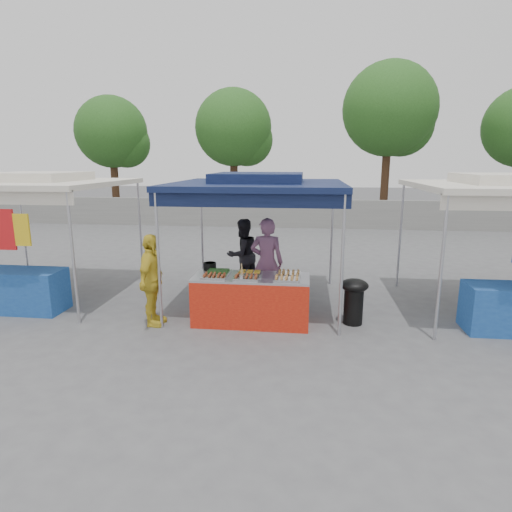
# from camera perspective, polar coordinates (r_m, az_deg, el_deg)

# --- Properties ---
(ground_plane) EXTENTS (80.00, 80.00, 0.00)m
(ground_plane) POSITION_cam_1_polar(r_m,az_deg,el_deg) (7.74, -0.53, -8.58)
(ground_plane) COLOR #565658
(back_wall) EXTENTS (40.00, 0.25, 1.20)m
(back_wall) POSITION_cam_1_polar(r_m,az_deg,el_deg) (18.32, 3.85, 5.68)
(back_wall) COLOR gray
(back_wall) RESTS_ON ground_plane
(main_canopy) EXTENTS (3.20, 3.20, 2.57)m
(main_canopy) POSITION_cam_1_polar(r_m,az_deg,el_deg) (8.19, 0.31, 9.61)
(main_canopy) COLOR #B3B3BA
(main_canopy) RESTS_ON ground_plane
(neighbor_stall_left) EXTENTS (3.20, 3.20, 2.57)m
(neighbor_stall_left) POSITION_cam_1_polar(r_m,az_deg,el_deg) (9.52, -28.08, 3.90)
(neighbor_stall_left) COLOR #B3B3BA
(neighbor_stall_left) RESTS_ON ground_plane
(tree_0) EXTENTS (3.47, 3.40, 5.85)m
(tree_0) POSITION_cam_1_polar(r_m,az_deg,el_deg) (22.50, -18.28, 15.05)
(tree_0) COLOR #3E2717
(tree_0) RESTS_ON ground_plane
(tree_1) EXTENTS (3.57, 3.52, 6.04)m
(tree_1) POSITION_cam_1_polar(r_m,az_deg,el_deg) (20.60, -2.58, 16.31)
(tree_1) COLOR #3E2717
(tree_1) RESTS_ON ground_plane
(tree_2) EXTENTS (4.12, 4.12, 7.09)m
(tree_2) POSITION_cam_1_polar(r_m,az_deg,el_deg) (20.90, 17.73, 17.67)
(tree_2) COLOR #3E2717
(tree_2) RESTS_ON ground_plane
(vendor_table) EXTENTS (2.00, 0.80, 0.85)m
(vendor_table) POSITION_cam_1_polar(r_m,az_deg,el_deg) (7.50, -0.63, -5.82)
(vendor_table) COLOR red
(vendor_table) RESTS_ON ground_plane
(food_tray_fl) EXTENTS (0.42, 0.30, 0.07)m
(food_tray_fl) POSITION_cam_1_polar(r_m,az_deg,el_deg) (7.25, -5.59, -2.76)
(food_tray_fl) COLOR silver
(food_tray_fl) RESTS_ON vendor_table
(food_tray_fm) EXTENTS (0.42, 0.30, 0.07)m
(food_tray_fm) POSITION_cam_1_polar(r_m,az_deg,el_deg) (7.15, -1.28, -2.92)
(food_tray_fm) COLOR silver
(food_tray_fm) RESTS_ON vendor_table
(food_tray_fr) EXTENTS (0.42, 0.30, 0.07)m
(food_tray_fr) POSITION_cam_1_polar(r_m,az_deg,el_deg) (7.09, 4.10, -3.08)
(food_tray_fr) COLOR silver
(food_tray_fr) RESTS_ON vendor_table
(food_tray_bl) EXTENTS (0.42, 0.30, 0.07)m
(food_tray_bl) POSITION_cam_1_polar(r_m,az_deg,el_deg) (7.54, -5.05, -2.15)
(food_tray_bl) COLOR silver
(food_tray_bl) RESTS_ON vendor_table
(food_tray_bm) EXTENTS (0.42, 0.30, 0.07)m
(food_tray_bm) POSITION_cam_1_polar(r_m,az_deg,el_deg) (7.47, -0.83, -2.23)
(food_tray_bm) COLOR silver
(food_tray_bm) RESTS_ON vendor_table
(food_tray_br) EXTENTS (0.42, 0.30, 0.07)m
(food_tray_br) POSITION_cam_1_polar(r_m,az_deg,el_deg) (7.42, 4.34, -2.36)
(food_tray_br) COLOR silver
(food_tray_br) RESTS_ON vendor_table
(cooking_pot) EXTENTS (0.23, 0.23, 0.14)m
(cooking_pot) POSITION_cam_1_polar(r_m,az_deg,el_deg) (7.82, -6.19, -1.37)
(cooking_pot) COLOR black
(cooking_pot) RESTS_ON vendor_table
(skewer_cup) EXTENTS (0.08, 0.08, 0.10)m
(skewer_cup) POSITION_cam_1_polar(r_m,az_deg,el_deg) (7.09, -1.94, -2.92)
(skewer_cup) COLOR #B3B3BA
(skewer_cup) RESTS_ON vendor_table
(wok_burner) EXTENTS (0.48, 0.48, 0.81)m
(wok_burner) POSITION_cam_1_polar(r_m,az_deg,el_deg) (7.64, 12.91, -5.39)
(wok_burner) COLOR black
(wok_burner) RESTS_ON ground_plane
(crate_left) EXTENTS (0.54, 0.38, 0.32)m
(crate_left) POSITION_cam_1_polar(r_m,az_deg,el_deg) (8.17, -1.92, -6.23)
(crate_left) COLOR #13329B
(crate_left) RESTS_ON ground_plane
(crate_right) EXTENTS (0.53, 0.37, 0.32)m
(crate_right) POSITION_cam_1_polar(r_m,az_deg,el_deg) (8.07, 1.00, -6.48)
(crate_right) COLOR #13329B
(crate_right) RESTS_ON ground_plane
(crate_stacked) EXTENTS (0.51, 0.36, 0.31)m
(crate_stacked) POSITION_cam_1_polar(r_m,az_deg,el_deg) (7.98, 1.01, -4.37)
(crate_stacked) COLOR #13329B
(crate_stacked) RESTS_ON crate_right
(vendor_woman) EXTENTS (0.65, 0.43, 1.74)m
(vendor_woman) POSITION_cam_1_polar(r_m,az_deg,el_deg) (8.27, 1.45, -0.87)
(vendor_woman) COLOR #835378
(vendor_woman) RESTS_ON ground_plane
(helper_man) EXTENTS (0.97, 0.96, 1.57)m
(helper_man) POSITION_cam_1_polar(r_m,az_deg,el_deg) (9.34, -1.80, 0.17)
(helper_man) COLOR black
(helper_man) RESTS_ON ground_plane
(customer_person) EXTENTS (0.41, 0.94, 1.60)m
(customer_person) POSITION_cam_1_polar(r_m,az_deg,el_deg) (7.51, -13.73, -3.19)
(customer_person) COLOR gold
(customer_person) RESTS_ON ground_plane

